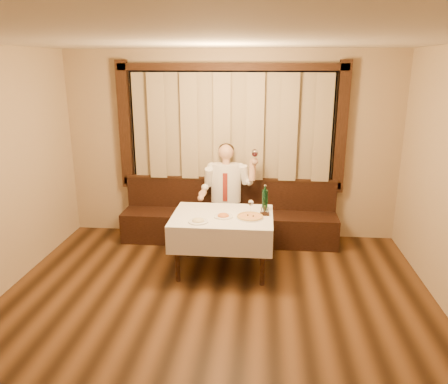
# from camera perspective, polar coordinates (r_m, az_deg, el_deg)

# --- Properties ---
(room) EXTENTS (5.01, 6.01, 2.81)m
(room) POSITION_cam_1_polar(r_m,az_deg,el_deg) (4.62, -1.11, 2.69)
(room) COLOR black
(room) RESTS_ON ground
(banquette) EXTENTS (3.20, 0.61, 0.94)m
(banquette) POSITION_cam_1_polar(r_m,az_deg,el_deg) (6.63, 0.68, -3.71)
(banquette) COLOR black
(banquette) RESTS_ON ground
(dining_table) EXTENTS (1.27, 0.97, 0.76)m
(dining_table) POSITION_cam_1_polar(r_m,az_deg,el_deg) (5.56, -0.20, -4.04)
(dining_table) COLOR black
(dining_table) RESTS_ON ground
(pizza) EXTENTS (0.34, 0.34, 0.04)m
(pizza) POSITION_cam_1_polar(r_m,az_deg,el_deg) (5.43, 3.42, -3.22)
(pizza) COLOR white
(pizza) RESTS_ON dining_table
(pasta_red) EXTENTS (0.24, 0.24, 0.08)m
(pasta_red) POSITION_cam_1_polar(r_m,az_deg,el_deg) (5.44, -0.10, -2.95)
(pasta_red) COLOR white
(pasta_red) RESTS_ON dining_table
(pasta_cream) EXTENTS (0.24, 0.24, 0.08)m
(pasta_cream) POSITION_cam_1_polar(r_m,az_deg,el_deg) (5.28, -3.39, -3.60)
(pasta_cream) COLOR white
(pasta_cream) RESTS_ON dining_table
(green_bottle) EXTENTS (0.08, 0.08, 0.34)m
(green_bottle) POSITION_cam_1_polar(r_m,az_deg,el_deg) (5.66, 5.37, -1.02)
(green_bottle) COLOR #0D3F1F
(green_bottle) RESTS_ON dining_table
(table_wine_glass) EXTENTS (0.07, 0.07, 0.18)m
(table_wine_glass) POSITION_cam_1_polar(r_m,az_deg,el_deg) (5.55, 3.52, -1.49)
(table_wine_glass) COLOR white
(table_wine_glass) RESTS_ON dining_table
(cruet_caddy) EXTENTS (0.12, 0.06, 0.12)m
(cruet_caddy) POSITION_cam_1_polar(r_m,az_deg,el_deg) (5.52, 5.33, -2.61)
(cruet_caddy) COLOR black
(cruet_caddy) RESTS_ON dining_table
(seated_man) EXTENTS (0.83, 0.62, 1.49)m
(seated_man) POSITION_cam_1_polar(r_m,az_deg,el_deg) (6.38, 0.27, 0.61)
(seated_man) COLOR black
(seated_man) RESTS_ON ground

